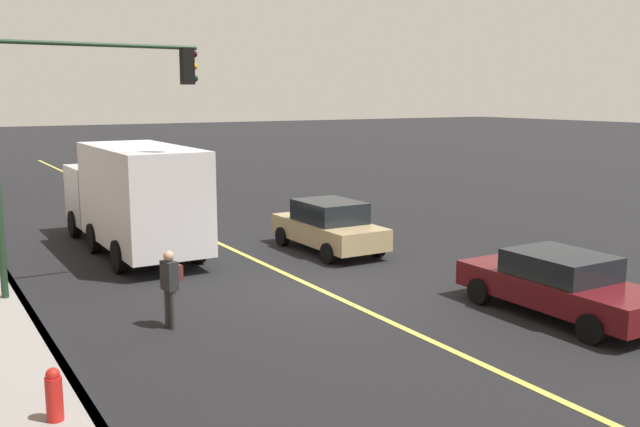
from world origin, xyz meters
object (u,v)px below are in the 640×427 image
object	(u,v)px
car_tan	(329,226)
pedestrian_with_backpack	(171,283)
truck_white	(133,196)
traffic_light_mast	(77,115)
fire_hydrant	(54,400)
car_maroon	(560,284)

from	to	relation	value
car_tan	pedestrian_with_backpack	xyz separation A→B (m)	(-4.46, 6.53, 0.15)
truck_white	pedestrian_with_backpack	size ratio (longest dim) A/B	5.02
traffic_light_mast	fire_hydrant	xyz separation A→B (m)	(-7.06, 2.01, -3.81)
truck_white	pedestrian_with_backpack	bearing A→B (deg)	169.32
car_tan	truck_white	bearing A→B (deg)	60.25
car_maroon	car_tan	size ratio (longest dim) A/B	1.09
fire_hydrant	pedestrian_with_backpack	bearing A→B (deg)	-39.94
truck_white	car_tan	bearing A→B (deg)	-119.75
car_maroon	car_tan	world-z (taller)	car_tan
car_maroon	truck_white	distance (m)	12.56
car_maroon	truck_white	xyz separation A→B (m)	(10.94, 6.09, 1.02)
car_tan	fire_hydrant	distance (m)	12.37
car_maroon	traffic_light_mast	world-z (taller)	traffic_light_mast
car_tan	pedestrian_with_backpack	distance (m)	7.91
car_tan	traffic_light_mast	bearing A→B (deg)	96.93
truck_white	fire_hydrant	size ratio (longest dim) A/B	8.69
pedestrian_with_backpack	traffic_light_mast	xyz separation A→B (m)	(3.56, 0.92, 3.33)
car_tan	truck_white	size ratio (longest dim) A/B	0.52
car_maroon	pedestrian_with_backpack	bearing A→B (deg)	64.70
car_maroon	pedestrian_with_backpack	size ratio (longest dim) A/B	2.85
car_maroon	fire_hydrant	size ratio (longest dim) A/B	4.93
car_maroon	car_tan	xyz separation A→B (m)	(8.00, 0.96, 0.08)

